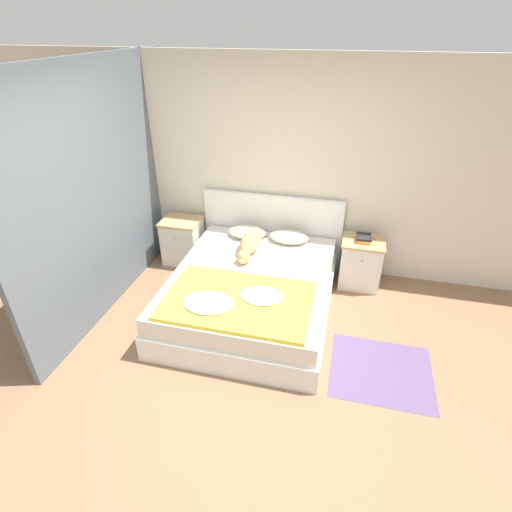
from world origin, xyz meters
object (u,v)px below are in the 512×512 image
(pillow_right, at_px, (289,237))
(bed, at_px, (252,292))
(nightstand_right, at_px, (360,263))
(pillow_left, at_px, (247,232))
(dog, at_px, (250,243))
(book_stack, at_px, (364,238))
(nightstand_left, at_px, (183,241))

(pillow_right, bearing_deg, bed, -107.96)
(nightstand_right, height_order, pillow_left, nightstand_right)
(pillow_right, distance_m, dog, 0.52)
(pillow_left, bearing_deg, nightstand_right, -0.18)
(bed, relative_size, pillow_right, 4.30)
(pillow_left, xyz_separation_m, dog, (0.13, -0.33, 0.04))
(bed, distance_m, book_stack, 1.45)
(pillow_left, height_order, book_stack, book_stack)
(dog, bearing_deg, nightstand_left, 162.30)
(pillow_left, bearing_deg, nightstand_left, -179.72)
(bed, relative_size, book_stack, 9.28)
(nightstand_left, bearing_deg, pillow_right, 0.18)
(pillow_left, relative_size, book_stack, 2.16)
(nightstand_left, xyz_separation_m, pillow_left, (0.88, 0.00, 0.24))
(dog, bearing_deg, nightstand_right, 14.08)
(pillow_right, bearing_deg, pillow_left, 180.00)
(book_stack, bearing_deg, pillow_right, -179.68)
(bed, relative_size, dog, 2.49)
(pillow_left, xyz_separation_m, pillow_right, (0.53, 0.00, 0.00))
(dog, bearing_deg, bed, -74.22)
(pillow_left, distance_m, pillow_right, 0.53)
(bed, height_order, dog, dog)
(pillow_left, relative_size, pillow_right, 1.00)
(book_stack, bearing_deg, pillow_left, -179.80)
(nightstand_left, relative_size, nightstand_right, 1.00)
(nightstand_left, xyz_separation_m, nightstand_right, (2.29, 0.00, 0.00))
(pillow_left, bearing_deg, pillow_right, 0.00)
(pillow_right, xyz_separation_m, dog, (-0.40, -0.33, 0.04))
(nightstand_left, bearing_deg, pillow_left, 0.28)
(nightstand_right, xyz_separation_m, pillow_left, (-1.41, 0.00, 0.24))
(dog, relative_size, book_stack, 3.72)
(pillow_right, height_order, book_stack, book_stack)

